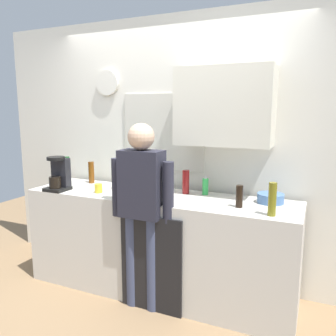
# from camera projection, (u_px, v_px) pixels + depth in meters

# --- Properties ---
(ground_plane) EXTENTS (8.00, 8.00, 0.00)m
(ground_plane) POSITION_uv_depth(u_px,v_px,m) (143.00, 306.00, 3.00)
(ground_plane) COLOR #8C6D4C
(kitchen_counter) EXTENTS (2.51, 0.64, 0.93)m
(kitchen_counter) POSITION_uv_depth(u_px,v_px,m) (158.00, 244.00, 3.19)
(kitchen_counter) COLOR beige
(kitchen_counter) RESTS_ON ground_plane
(dishwasher_panel) EXTENTS (0.56, 0.02, 0.84)m
(dishwasher_panel) POSITION_uv_depth(u_px,v_px,m) (151.00, 265.00, 2.86)
(dishwasher_panel) COLOR black
(dishwasher_panel) RESTS_ON ground_plane
(back_wall_assembly) EXTENTS (4.11, 0.42, 2.60)m
(back_wall_assembly) POSITION_uv_depth(u_px,v_px,m) (181.00, 144.00, 3.37)
(back_wall_assembly) COLOR silver
(back_wall_assembly) RESTS_ON ground_plane
(coffee_maker) EXTENTS (0.20, 0.20, 0.33)m
(coffee_maker) POSITION_uv_depth(u_px,v_px,m) (59.00, 175.00, 3.30)
(coffee_maker) COLOR black
(coffee_maker) RESTS_ON kitchen_counter
(bottle_olive_oil) EXTENTS (0.06, 0.06, 0.25)m
(bottle_olive_oil) POSITION_uv_depth(u_px,v_px,m) (272.00, 199.00, 2.50)
(bottle_olive_oil) COLOR olive
(bottle_olive_oil) RESTS_ON kitchen_counter
(bottle_amber_beer) EXTENTS (0.06, 0.06, 0.23)m
(bottle_amber_beer) POSITION_uv_depth(u_px,v_px,m) (91.00, 172.00, 3.62)
(bottle_amber_beer) COLOR brown
(bottle_amber_beer) RESTS_ON kitchen_counter
(bottle_red_vinegar) EXTENTS (0.06, 0.06, 0.22)m
(bottle_red_vinegar) POSITION_uv_depth(u_px,v_px,m) (186.00, 182.00, 3.17)
(bottle_red_vinegar) COLOR maroon
(bottle_red_vinegar) RESTS_ON kitchen_counter
(bottle_green_wine) EXTENTS (0.07, 0.07, 0.30)m
(bottle_green_wine) POSITION_uv_depth(u_px,v_px,m) (66.00, 171.00, 3.50)
(bottle_green_wine) COLOR #195923
(bottle_green_wine) RESTS_ON kitchen_counter
(bottle_dark_sauce) EXTENTS (0.06, 0.06, 0.18)m
(bottle_dark_sauce) POSITION_uv_depth(u_px,v_px,m) (239.00, 196.00, 2.72)
(bottle_dark_sauce) COLOR black
(bottle_dark_sauce) RESTS_ON kitchen_counter
(bottle_clear_soda) EXTENTS (0.09, 0.09, 0.28)m
(bottle_clear_soda) POSITION_uv_depth(u_px,v_px,m) (122.00, 176.00, 3.29)
(bottle_clear_soda) COLOR #2D8C33
(bottle_clear_soda) RESTS_ON kitchen_counter
(cup_yellow_cup) EXTENTS (0.07, 0.07, 0.09)m
(cup_yellow_cup) POSITION_uv_depth(u_px,v_px,m) (98.00, 188.00, 3.21)
(cup_yellow_cup) COLOR yellow
(cup_yellow_cup) RESTS_ON kitchen_counter
(mixing_bowl) EXTENTS (0.22, 0.22, 0.08)m
(mixing_bowl) POSITION_uv_depth(u_px,v_px,m) (271.00, 198.00, 2.86)
(mixing_bowl) COLOR #4C72A5
(mixing_bowl) RESTS_ON kitchen_counter
(dish_soap) EXTENTS (0.06, 0.06, 0.18)m
(dish_soap) POSITION_uv_depth(u_px,v_px,m) (205.00, 186.00, 3.13)
(dish_soap) COLOR green
(dish_soap) RESTS_ON kitchen_counter
(person_at_sink) EXTENTS (0.57, 0.22, 1.60)m
(person_at_sink) POSITION_uv_depth(u_px,v_px,m) (142.00, 202.00, 2.84)
(person_at_sink) COLOR #3F4766
(person_at_sink) RESTS_ON ground_plane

